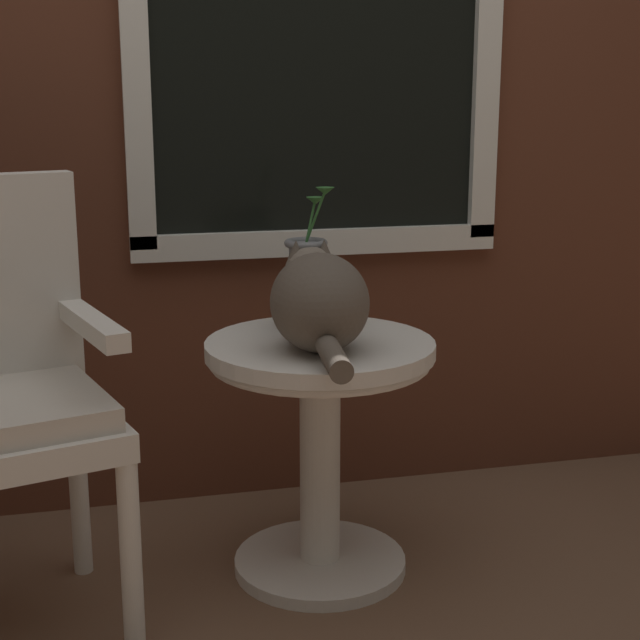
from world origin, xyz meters
name	(u,v)px	position (x,y,z in m)	size (l,w,h in m)	color
ground_plane	(311,606)	(0.00, 0.00, 0.00)	(6.00, 6.00, 0.00)	brown
back_wall	(253,25)	(0.01, 0.67, 1.30)	(4.00, 0.07, 2.60)	#562D1E
wicker_side_table	(320,415)	(0.06, 0.17, 0.39)	(0.53, 0.53, 0.57)	silver
cat	(319,300)	(0.04, 0.10, 0.68)	(0.24, 0.54, 0.22)	brown
pewter_vase_with_ivy	(306,286)	(0.06, 0.30, 0.67)	(0.15, 0.15, 0.34)	slate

